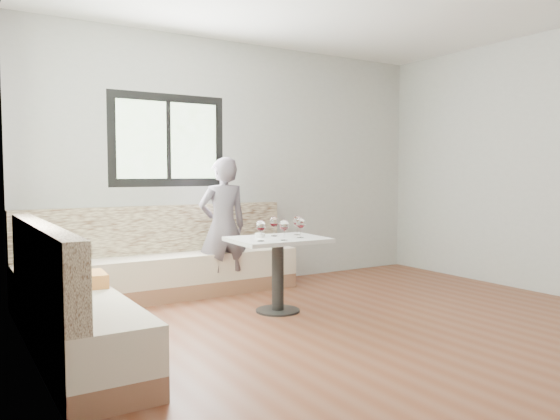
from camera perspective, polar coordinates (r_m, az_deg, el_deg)
name	(u,v)px	position (r m, az deg, el deg)	size (l,w,h in m)	color
room	(377,159)	(4.37, 10.14, 5.32)	(5.01, 5.01, 2.81)	brown
banquette	(131,281)	(5.10, -15.32, -7.19)	(2.90, 2.80, 0.95)	brown
table	(278,256)	(5.10, -0.23, -4.86)	(0.88, 0.70, 0.70)	black
person	(223,226)	(5.83, -5.98, -1.71)	(0.53, 0.35, 1.46)	#615862
olive_ramekin	(260,235)	(5.13, -2.11, -2.63)	(0.09, 0.09, 0.04)	white
wine_glass_a	(261,226)	(4.80, -2.01, -1.72)	(0.08, 0.08, 0.19)	white
wine_glass_b	(284,226)	(4.85, 0.44, -1.66)	(0.08, 0.08, 0.19)	white
wine_glass_c	(301,224)	(5.06, 2.16, -1.43)	(0.08, 0.08, 0.19)	white
wine_glass_d	(274,222)	(5.19, -0.63, -1.30)	(0.08, 0.08, 0.19)	white
wine_glass_e	(297,221)	(5.29, 1.82, -1.20)	(0.08, 0.08, 0.19)	white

